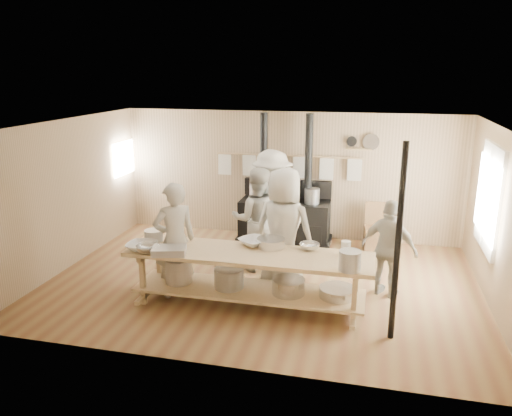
# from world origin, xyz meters

# --- Properties ---
(ground) EXTENTS (7.00, 7.00, 0.00)m
(ground) POSITION_xyz_m (0.00, 0.00, 0.00)
(ground) COLOR brown
(ground) RESTS_ON ground
(room_shell) EXTENTS (7.00, 7.00, 7.00)m
(room_shell) POSITION_xyz_m (0.00, 0.00, 1.62)
(room_shell) COLOR tan
(room_shell) RESTS_ON ground
(window_right) EXTENTS (0.09, 1.50, 1.65)m
(window_right) POSITION_xyz_m (3.47, 0.60, 1.50)
(window_right) COLOR beige
(window_right) RESTS_ON ground
(left_opening) EXTENTS (0.00, 0.90, 0.90)m
(left_opening) POSITION_xyz_m (-3.45, 2.00, 1.60)
(left_opening) COLOR white
(left_opening) RESTS_ON ground
(stove) EXTENTS (1.90, 0.75, 2.60)m
(stove) POSITION_xyz_m (-0.01, 2.12, 0.52)
(stove) COLOR black
(stove) RESTS_ON ground
(towel_rail) EXTENTS (3.00, 0.04, 0.47)m
(towel_rail) POSITION_xyz_m (0.00, 2.40, 1.56)
(towel_rail) COLOR tan
(towel_rail) RESTS_ON ground
(back_wall_shelf) EXTENTS (0.63, 0.14, 0.32)m
(back_wall_shelf) POSITION_xyz_m (1.46, 2.43, 2.00)
(back_wall_shelf) COLOR tan
(back_wall_shelf) RESTS_ON ground
(prep_table) EXTENTS (3.60, 0.90, 0.85)m
(prep_table) POSITION_xyz_m (-0.01, -0.90, 0.52)
(prep_table) COLOR tan
(prep_table) RESTS_ON ground
(support_post) EXTENTS (0.08, 0.08, 2.60)m
(support_post) POSITION_xyz_m (2.05, -1.35, 1.30)
(support_post) COLOR black
(support_post) RESTS_ON ground
(cook_far_left) EXTENTS (0.79, 0.74, 1.81)m
(cook_far_left) POSITION_xyz_m (-1.18, -0.79, 0.90)
(cook_far_left) COLOR #A7A394
(cook_far_left) RESTS_ON ground
(cook_left) EXTENTS (1.02, 0.87, 1.82)m
(cook_left) POSITION_xyz_m (-0.21, 0.54, 0.91)
(cook_left) COLOR #A7A394
(cook_left) RESTS_ON ground
(cook_center) EXTENTS (1.08, 0.82, 1.99)m
(cook_center) POSITION_xyz_m (0.40, -0.22, 1.00)
(cook_center) COLOR #A7A394
(cook_center) RESTS_ON ground
(cook_right) EXTENTS (0.97, 0.73, 1.54)m
(cook_right) POSITION_xyz_m (2.00, -0.04, 0.77)
(cook_right) COLOR #A7A394
(cook_right) RESTS_ON ground
(cook_by_window) EXTENTS (1.49, 1.38, 2.01)m
(cook_by_window) POSITION_xyz_m (-0.10, 1.28, 1.01)
(cook_by_window) COLOR #A7A394
(cook_by_window) RESTS_ON ground
(chair) EXTENTS (0.48, 0.48, 0.94)m
(chair) POSITION_xyz_m (1.82, 1.97, 0.28)
(chair) COLOR #503920
(chair) RESTS_ON ground
(bowl_white_a) EXTENTS (0.44, 0.44, 0.11)m
(bowl_white_a) POSITION_xyz_m (-1.55, -1.16, 0.90)
(bowl_white_a) COLOR white
(bowl_white_a) RESTS_ON prep_table
(bowl_steel_a) EXTENTS (0.49, 0.49, 0.11)m
(bowl_steel_a) POSITION_xyz_m (-1.42, -1.23, 0.90)
(bowl_steel_a) COLOR silver
(bowl_steel_a) RESTS_ON prep_table
(bowl_white_b) EXTENTS (0.59, 0.59, 0.10)m
(bowl_white_b) POSITION_xyz_m (0.00, -0.57, 0.90)
(bowl_white_b) COLOR white
(bowl_white_b) RESTS_ON prep_table
(bowl_steel_b) EXTENTS (0.40, 0.40, 0.09)m
(bowl_steel_b) POSITION_xyz_m (0.85, -0.57, 0.90)
(bowl_steel_b) COLOR silver
(bowl_steel_b) RESTS_ON prep_table
(roasting_pan) EXTENTS (0.54, 0.43, 0.11)m
(roasting_pan) POSITION_xyz_m (-1.09, -1.23, 0.90)
(roasting_pan) COLOR #B2B2B7
(roasting_pan) RESTS_ON prep_table
(mixing_bowl_large) EXTENTS (0.53, 0.53, 0.13)m
(mixing_bowl_large) POSITION_xyz_m (0.27, -0.60, 0.92)
(mixing_bowl_large) COLOR silver
(mixing_bowl_large) RESTS_ON prep_table
(bucket_galv) EXTENTS (0.32, 0.32, 0.27)m
(bucket_galv) POSITION_xyz_m (1.46, -1.23, 0.99)
(bucket_galv) COLOR gray
(bucket_galv) RESTS_ON prep_table
(deep_bowl_enamel) EXTENTS (0.31, 0.31, 0.17)m
(deep_bowl_enamel) POSITION_xyz_m (-1.55, -0.75, 0.94)
(deep_bowl_enamel) COLOR white
(deep_bowl_enamel) RESTS_ON prep_table
(pitcher) EXTENTS (0.17, 0.17, 0.21)m
(pitcher) POSITION_xyz_m (1.38, -0.69, 0.96)
(pitcher) COLOR white
(pitcher) RESTS_ON prep_table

